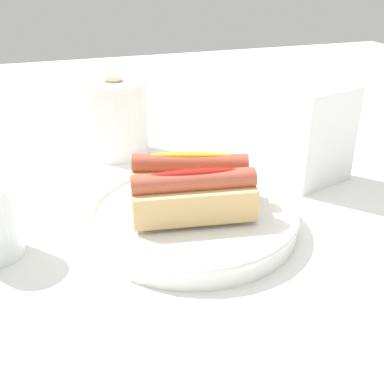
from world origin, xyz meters
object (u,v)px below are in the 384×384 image
(hotdog_front, at_px, (194,196))
(paper_towel_roll, at_px, (116,118))
(napkin_box, at_px, (322,138))
(serving_bowl, at_px, (192,215))
(hotdog_back, at_px, (190,177))

(hotdog_front, height_order, paper_towel_roll, paper_towel_roll)
(hotdog_front, height_order, napkin_box, napkin_box)
(serving_bowl, bearing_deg, napkin_box, 15.07)
(paper_towel_roll, bearing_deg, hotdog_front, -83.69)
(hotdog_front, relative_size, paper_towel_roll, 1.17)
(hotdog_front, xyz_separation_m, hotdog_back, (0.01, 0.05, 0.00))
(serving_bowl, height_order, hotdog_front, hotdog_front)
(serving_bowl, relative_size, napkin_box, 1.83)
(napkin_box, bearing_deg, hotdog_back, 173.22)
(serving_bowl, distance_m, paper_towel_roll, 0.30)
(serving_bowl, relative_size, paper_towel_roll, 2.04)
(hotdog_back, height_order, paper_towel_roll, paper_towel_roll)
(serving_bowl, height_order, paper_towel_roll, paper_towel_roll)
(serving_bowl, xyz_separation_m, napkin_box, (0.23, 0.06, 0.06))
(hotdog_front, bearing_deg, napkin_box, 20.55)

